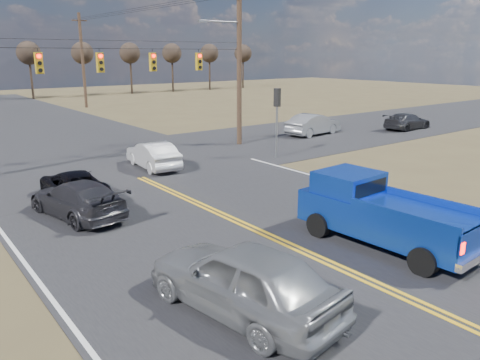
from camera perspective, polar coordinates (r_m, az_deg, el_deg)
ground at (r=12.47m, az=18.15°, el=-12.95°), size 160.00×160.00×0.00m
road_main at (r=19.36m, az=-6.85°, el=-2.18°), size 14.00×120.00×0.02m
road_cross at (r=26.35m, az=-15.83°, el=1.98°), size 120.00×12.00×0.02m
signal_gantry at (r=25.72m, az=-15.41°, el=13.12°), size 19.60×4.83×10.00m
utility_poles at (r=24.80m, az=-15.81°, el=13.42°), size 19.60×58.32×10.00m
treeline at (r=34.23m, az=-22.38°, el=13.97°), size 87.00×117.80×7.40m
pickup_truck at (r=14.95m, az=16.79°, el=-3.90°), size 2.43×5.63×2.08m
silver_suv at (r=10.71m, az=0.37°, el=-11.91°), size 2.73×5.19×1.68m
black_suv at (r=19.96m, az=-19.63°, el=-0.62°), size 2.40×4.55×1.22m
white_car_queue at (r=24.53m, az=-10.56°, el=3.01°), size 1.84×4.29×1.38m
dgrey_car_queue at (r=17.85m, az=-19.22°, el=-2.19°), size 2.61×4.82×1.33m
cross_car_east_near at (r=34.73m, az=8.94°, el=6.72°), size 2.12×4.83×1.54m
cross_car_east_far at (r=39.13m, az=19.71°, el=6.76°), size 1.84×4.46×1.29m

